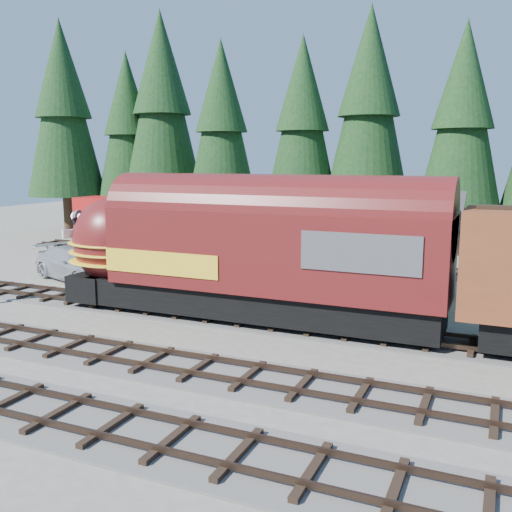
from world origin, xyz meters
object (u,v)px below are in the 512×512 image
at_px(locomotive, 232,257).
at_px(pickup_truck_b, 78,264).
at_px(depot, 328,237).
at_px(caboose, 133,219).
at_px(pickup_truck_a, 175,267).

height_order(locomotive, pickup_truck_b, locomotive).
xyz_separation_m(depot, locomotive, (-2.29, -6.50, -0.20)).
bearing_deg(caboose, locomotive, -42.64).
bearing_deg(depot, pickup_truck_a, -175.86).
bearing_deg(locomotive, depot, 70.57).
bearing_deg(pickup_truck_a, depot, -94.11).
xyz_separation_m(locomotive, pickup_truck_a, (-6.51, 5.86, -1.93)).
distance_m(caboose, pickup_truck_a, 12.01).
bearing_deg(pickup_truck_a, pickup_truck_b, 102.74).
bearing_deg(depot, caboose, 156.79).
distance_m(locomotive, caboose, 20.67).
distance_m(locomotive, pickup_truck_a, 8.97).
relative_size(caboose, pickup_truck_b, 1.40).
bearing_deg(locomotive, pickup_truck_b, 162.06).
relative_size(depot, pickup_truck_a, 2.13).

